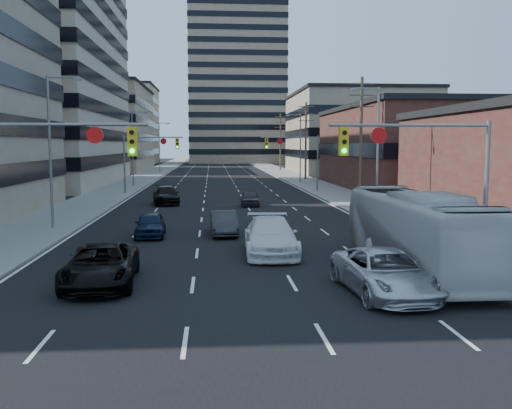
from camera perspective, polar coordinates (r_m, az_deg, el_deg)
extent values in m
plane|color=black|center=(15.11, -0.09, -13.46)|extent=(400.00, 400.00, 0.00)
cube|color=black|center=(144.30, -4.01, 3.98)|extent=(18.00, 300.00, 0.02)
cube|color=slate|center=(144.67, -8.58, 3.96)|extent=(5.00, 300.00, 0.15)
cube|color=slate|center=(144.84, 0.55, 4.03)|extent=(5.00, 300.00, 0.15)
cube|color=#ADA089|center=(79.11, -24.08, 11.99)|extent=(26.00, 34.00, 28.00)
cube|color=gray|center=(116.52, -15.90, 7.23)|extent=(20.00, 30.00, 16.00)
cube|color=#472119|center=(68.93, 16.98, 5.29)|extent=(20.00, 30.00, 9.00)
cube|color=gray|center=(105.50, 9.96, 6.97)|extent=(22.00, 28.00, 14.00)
cube|color=gray|center=(166.10, -2.00, 14.29)|extent=(26.00, 26.00, 58.00)
cube|color=#ADA089|center=(156.62, -14.46, 7.62)|extent=(24.00, 24.00, 20.00)
cube|color=gray|center=(147.96, 8.54, 6.30)|extent=(22.00, 22.00, 12.00)
cylinder|color=slate|center=(22.93, -18.92, 7.59)|extent=(6.50, 0.12, 0.12)
cube|color=gold|center=(22.41, -12.25, 6.16)|extent=(0.35, 0.28, 1.10)
cylinder|color=black|center=(22.26, -12.33, 7.06)|extent=(0.18, 0.06, 0.18)
cylinder|color=black|center=(22.25, -12.31, 6.16)|extent=(0.18, 0.06, 0.18)
cylinder|color=#0CE526|center=(22.25, -12.29, 5.26)|extent=(0.18, 0.06, 0.18)
cylinder|color=white|center=(22.62, -15.81, 6.70)|extent=(0.64, 0.06, 0.64)
cylinder|color=slate|center=(24.90, 22.01, 0.87)|extent=(0.18, 0.18, 6.00)
cylinder|color=slate|center=(23.56, 15.12, 7.65)|extent=(6.50, 0.12, 0.12)
cube|color=gold|center=(22.80, 8.75, 6.22)|extent=(0.35, 0.28, 1.10)
cylinder|color=black|center=(22.65, 8.85, 7.10)|extent=(0.18, 0.06, 0.18)
cylinder|color=black|center=(22.65, 8.84, 6.22)|extent=(0.18, 0.06, 0.18)
cylinder|color=#0CE526|center=(22.65, 8.83, 5.33)|extent=(0.18, 0.06, 0.18)
cylinder|color=white|center=(23.14, 12.18, 6.77)|extent=(0.64, 0.06, 0.64)
cylinder|color=slate|center=(59.91, -13.02, 3.90)|extent=(0.18, 0.18, 6.00)
cylinder|color=slate|center=(59.51, -10.21, 6.64)|extent=(6.00, 0.12, 0.12)
cube|color=gold|center=(59.31, -7.88, 6.05)|extent=(0.35, 0.28, 1.10)
cylinder|color=black|center=(59.15, -7.89, 6.39)|extent=(0.18, 0.06, 0.18)
cylinder|color=black|center=(59.15, -7.89, 6.05)|extent=(0.18, 0.06, 0.18)
cylinder|color=#0CE526|center=(59.15, -7.88, 5.71)|extent=(0.18, 0.06, 0.18)
cylinder|color=white|center=(59.38, -9.24, 6.27)|extent=(0.64, 0.06, 0.64)
cylinder|color=slate|center=(60.27, 6.18, 4.03)|extent=(0.18, 0.18, 6.00)
cylinder|color=slate|center=(59.76, 3.36, 6.72)|extent=(6.00, 0.12, 0.12)
cube|color=gold|center=(59.48, 1.05, 6.11)|extent=(0.35, 0.28, 1.10)
cylinder|color=black|center=(59.32, 1.07, 6.44)|extent=(0.18, 0.06, 0.18)
cylinder|color=black|center=(59.32, 1.07, 6.11)|extent=(0.18, 0.06, 0.18)
cylinder|color=#0CE526|center=(59.32, 1.07, 5.77)|extent=(0.18, 0.06, 0.18)
cylinder|color=white|center=(59.60, 2.40, 6.34)|extent=(0.64, 0.06, 0.64)
cylinder|color=#4C3D2D|center=(51.94, 10.45, 6.41)|extent=(0.28, 0.28, 11.00)
cube|color=#4C3D2D|center=(52.21, 10.55, 11.79)|extent=(2.20, 0.10, 0.10)
cube|color=#4C3D2D|center=(52.12, 10.53, 10.70)|extent=(2.20, 0.10, 0.10)
cube|color=#4C3D2D|center=(52.04, 10.51, 9.60)|extent=(2.20, 0.10, 0.10)
cylinder|color=#4C3D2D|center=(81.30, 5.00, 6.30)|extent=(0.28, 0.28, 11.00)
cube|color=#4C3D2D|center=(81.48, 5.03, 9.75)|extent=(2.20, 0.10, 0.10)
cube|color=#4C3D2D|center=(81.42, 5.02, 9.05)|extent=(2.20, 0.10, 0.10)
cube|color=#4C3D2D|center=(81.37, 5.02, 8.34)|extent=(2.20, 0.10, 0.10)
cylinder|color=#4C3D2D|center=(111.00, 2.45, 6.23)|extent=(0.28, 0.28, 11.00)
cube|color=#4C3D2D|center=(111.13, 2.47, 8.76)|extent=(2.20, 0.10, 0.10)
cube|color=#4C3D2D|center=(111.09, 2.46, 8.24)|extent=(2.20, 0.10, 0.10)
cube|color=#4C3D2D|center=(111.06, 2.46, 7.73)|extent=(2.20, 0.10, 0.10)
cylinder|color=slate|center=(35.48, -19.90, 4.78)|extent=(0.16, 0.16, 9.00)
cylinder|color=slate|center=(35.46, -18.73, 11.94)|extent=(1.80, 0.10, 0.10)
cube|color=slate|center=(35.27, -17.43, 11.89)|extent=(0.50, 0.22, 0.14)
cylinder|color=slate|center=(69.85, -12.24, 5.42)|extent=(0.16, 0.16, 9.00)
cylinder|color=slate|center=(69.84, -11.58, 9.05)|extent=(1.80, 0.10, 0.10)
cube|color=slate|center=(69.74, -10.92, 9.00)|extent=(0.50, 0.22, 0.14)
cylinder|color=slate|center=(104.63, -9.64, 5.62)|extent=(0.16, 0.16, 9.00)
cylinder|color=slate|center=(104.63, -9.19, 8.04)|extent=(1.80, 0.10, 0.10)
cube|color=slate|center=(104.56, -8.75, 8.00)|extent=(0.50, 0.22, 0.14)
cylinder|color=slate|center=(40.88, 12.07, 5.12)|extent=(0.16, 0.16, 9.00)
cylinder|color=slate|center=(40.82, 10.97, 11.32)|extent=(1.80, 0.10, 0.10)
cube|color=slate|center=(40.61, 9.86, 11.26)|extent=(0.50, 0.22, 0.14)
cylinder|color=slate|center=(75.11, 4.46, 5.57)|extent=(0.16, 0.16, 9.00)
cylinder|color=slate|center=(75.07, 3.80, 8.93)|extent=(1.80, 0.10, 0.10)
cube|color=slate|center=(74.96, 3.19, 8.88)|extent=(0.50, 0.22, 0.14)
imported|color=black|center=(21.26, -15.26, -5.89)|extent=(2.73, 5.41, 1.47)
imported|color=white|center=(26.25, 1.48, -3.20)|extent=(2.56, 5.87, 1.68)
imported|color=silver|center=(19.76, 12.80, -6.65)|extent=(2.93, 5.63, 1.51)
imported|color=silver|center=(23.61, 15.81, -2.60)|extent=(2.74, 11.49, 3.20)
imported|color=black|center=(31.86, -10.52, -1.98)|extent=(1.74, 4.00, 1.34)
imported|color=#2E2E30|center=(31.96, -3.24, -1.87)|extent=(1.60, 4.10, 1.33)
imported|color=black|center=(49.09, -8.98, 0.92)|extent=(2.73, 5.43, 1.51)
imported|color=#303032|center=(47.16, -0.61, 0.64)|extent=(1.59, 3.75, 1.27)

